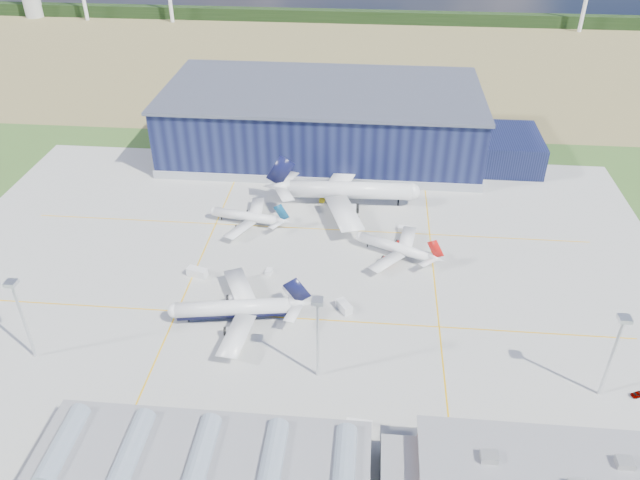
% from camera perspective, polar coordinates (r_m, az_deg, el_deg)
% --- Properties ---
extents(ground, '(600.00, 600.00, 0.00)m').
position_cam_1_polar(ground, '(174.98, -2.55, -5.02)').
color(ground, '#304E1D').
rests_on(ground, ground).
extents(apron, '(220.00, 160.00, 0.08)m').
position_cam_1_polar(apron, '(182.85, -2.15, -3.08)').
color(apron, gray).
rests_on(apron, ground).
extents(farmland, '(600.00, 220.00, 0.01)m').
position_cam_1_polar(farmland, '(372.65, 1.99, 16.31)').
color(farmland, olive).
rests_on(farmland, ground).
extents(treeline, '(600.00, 8.00, 8.00)m').
position_cam_1_polar(treeline, '(448.76, 2.68, 19.75)').
color(treeline, black).
rests_on(treeline, ground).
extents(hangar, '(145.00, 62.00, 26.10)m').
position_cam_1_polar(hangar, '(250.83, 0.87, 10.56)').
color(hangar, '#0F1435').
rests_on(hangar, ground).
extents(glass_concourse, '(78.00, 23.00, 8.60)m').
position_cam_1_polar(glass_concourse, '(131.97, -9.12, -19.76)').
color(glass_concourse, black).
rests_on(glass_concourse, ground).
extents(light_mast_west, '(2.60, 2.60, 23.00)m').
position_cam_1_polar(light_mast_west, '(162.16, -25.81, -5.57)').
color(light_mast_west, silver).
rests_on(light_mast_west, ground).
extents(light_mast_center, '(2.60, 2.60, 23.00)m').
position_cam_1_polar(light_mast_center, '(141.24, -0.23, -7.84)').
color(light_mast_center, silver).
rests_on(light_mast_center, ground).
extents(light_mast_east, '(2.60, 2.60, 23.00)m').
position_cam_1_polar(light_mast_east, '(151.10, 25.43, -8.57)').
color(light_mast_east, silver).
rests_on(light_mast_east, ground).
extents(airliner_navy, '(43.88, 43.19, 12.49)m').
position_cam_1_polar(airliner_navy, '(164.15, -7.98, -5.57)').
color(airliner_navy, white).
rests_on(airliner_navy, ground).
extents(airliner_red, '(38.42, 38.12, 9.50)m').
position_cam_1_polar(airliner_red, '(189.04, 6.87, -0.23)').
color(airliner_red, white).
rests_on(airliner_red, ground).
extents(airliner_widebody, '(55.98, 54.86, 17.55)m').
position_cam_1_polar(airliner_widebody, '(212.79, 2.76, 5.32)').
color(airliner_widebody, white).
rests_on(airliner_widebody, ground).
extents(airliner_regional, '(33.13, 32.64, 9.25)m').
position_cam_1_polar(airliner_regional, '(204.70, -6.82, 2.56)').
color(airliner_regional, white).
rests_on(airliner_regional, ground).
extents(gse_van_a, '(6.40, 4.14, 2.58)m').
position_cam_1_polar(gse_van_a, '(184.54, -11.16, -2.92)').
color(gse_van_a, silver).
rests_on(gse_van_a, ground).
extents(gse_cart_a, '(2.10, 2.93, 1.20)m').
position_cam_1_polar(gse_cart_a, '(183.15, -4.70, -2.89)').
color(gse_cart_a, silver).
rests_on(gse_cart_a, ground).
extents(gse_van_b, '(4.93, 5.75, 2.42)m').
position_cam_1_polar(gse_van_b, '(168.96, 2.22, -6.10)').
color(gse_van_b, silver).
rests_on(gse_van_b, ground).
extents(gse_tug_c, '(2.07, 3.03, 1.25)m').
position_cam_1_polar(gse_tug_c, '(218.41, 0.21, 3.71)').
color(gse_tug_c, yellow).
rests_on(gse_tug_c, ground).
extents(gse_cart_b, '(3.63, 2.66, 1.46)m').
position_cam_1_polar(gse_cart_b, '(203.61, 7.65, 1.03)').
color(gse_cart_b, silver).
rests_on(gse_cart_b, ground).
extents(gse_van_c, '(5.76, 3.03, 2.69)m').
position_cam_1_polar(gse_van_c, '(139.71, 3.56, -16.76)').
color(gse_van_c, silver).
rests_on(gse_van_c, ground).
extents(car_a, '(4.12, 2.76, 1.30)m').
position_cam_1_polar(car_a, '(163.99, 27.16, -12.41)').
color(car_a, '#99999E').
rests_on(car_a, ground).
extents(car_b, '(3.79, 2.53, 1.18)m').
position_cam_1_polar(car_b, '(145.84, -11.87, -15.30)').
color(car_b, '#99999E').
rests_on(car_b, ground).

